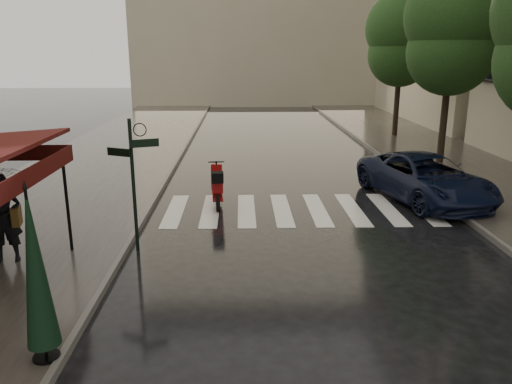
{
  "coord_description": "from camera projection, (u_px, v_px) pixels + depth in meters",
  "views": [
    {
      "loc": [
        1.27,
        -8.05,
        4.49
      ],
      "look_at": [
        1.59,
        2.99,
        1.4
      ],
      "focal_mm": 35.0,
      "sensor_mm": 36.0,
      "label": 1
    }
  ],
  "objects": [
    {
      "name": "ground",
      "position": [
        172.0,
        313.0,
        8.92
      ],
      "size": [
        120.0,
        120.0,
        0.0
      ],
      "primitive_type": "plane",
      "color": "black",
      "rests_on": "ground"
    },
    {
      "name": "sidewalk_near",
      "position": [
        100.0,
        165.0,
        20.33
      ],
      "size": [
        6.0,
        60.0,
        0.12
      ],
      "primitive_type": "cube",
      "color": "#38332D",
      "rests_on": "ground"
    },
    {
      "name": "sidewalk_far",
      "position": [
        457.0,
        163.0,
        20.75
      ],
      "size": [
        5.5,
        60.0,
        0.12
      ],
      "primitive_type": "cube",
      "color": "#38332D",
      "rests_on": "ground"
    },
    {
      "name": "curb_near",
      "position": [
        175.0,
        165.0,
        20.41
      ],
      "size": [
        0.12,
        60.0,
        0.16
      ],
      "primitive_type": "cube",
      "color": "#595651",
      "rests_on": "ground"
    },
    {
      "name": "curb_far",
      "position": [
        391.0,
        163.0,
        20.67
      ],
      "size": [
        0.12,
        60.0,
        0.16
      ],
      "primitive_type": "cube",
      "color": "#595651",
      "rests_on": "ground"
    },
    {
      "name": "crosswalk",
      "position": [
        299.0,
        210.0,
        14.78
      ],
      "size": [
        7.85,
        3.2,
        0.01
      ],
      "color": "silver",
      "rests_on": "ground"
    },
    {
      "name": "signpost",
      "position": [
        133.0,
        175.0,
        11.29
      ],
      "size": [
        1.17,
        0.29,
        3.1
      ],
      "color": "black",
      "rests_on": "ground"
    },
    {
      "name": "tree_mid",
      "position": [
        454.0,
        23.0,
        19.24
      ],
      "size": [
        3.8,
        3.8,
        8.34
      ],
      "color": "black",
      "rests_on": "sidewalk_far"
    },
    {
      "name": "tree_far",
      "position": [
        402.0,
        34.0,
        26.02
      ],
      "size": [
        3.8,
        3.8,
        8.16
      ],
      "color": "black",
      "rests_on": "sidewalk_far"
    },
    {
      "name": "scooter",
      "position": [
        217.0,
        187.0,
        15.05
      ],
      "size": [
        0.53,
        1.87,
        1.23
      ],
      "rotation": [
        0.0,
        0.0,
        0.07
      ],
      "color": "black",
      "rests_on": "ground"
    },
    {
      "name": "parked_car",
      "position": [
        425.0,
        178.0,
        15.58
      ],
      "size": [
        3.59,
        5.59,
        1.43
      ],
      "primitive_type": "imported",
      "rotation": [
        0.0,
        0.0,
        0.25
      ],
      "color": "black",
      "rests_on": "ground"
    },
    {
      "name": "parasol_front",
      "position": [
        35.0,
        269.0,
        7.01
      ],
      "size": [
        0.48,
        0.48,
        2.68
      ],
      "color": "black",
      "rests_on": "sidewalk_near"
    }
  ]
}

